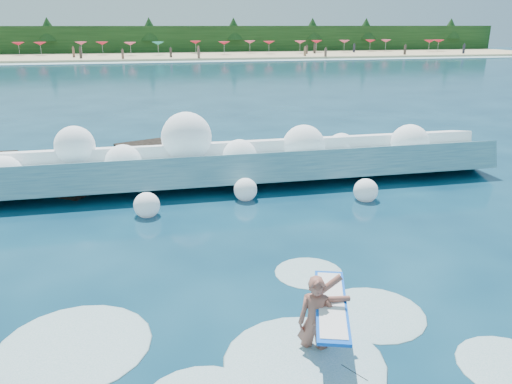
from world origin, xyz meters
TOP-DOWN VIEW (x-y plane):
  - ground at (0.00, 0.00)m, footprint 200.00×200.00m
  - beach at (0.00, 78.00)m, footprint 140.00×20.00m
  - wet_band at (0.00, 67.00)m, footprint 140.00×5.00m
  - treeline at (0.00, 88.00)m, footprint 140.00×4.00m
  - breaking_wave at (1.32, 6.91)m, footprint 19.67×3.00m
  - rock_cluster at (-4.20, 7.69)m, footprint 8.15×3.40m
  - surfer_with_board at (1.48, -3.01)m, footprint 1.24×2.86m
  - wave_spray at (1.67, 6.84)m, footprint 15.26×4.49m
  - surf_foam at (0.37, -2.73)m, footprint 9.19×5.44m
  - beach_umbrellas at (0.03, 79.97)m, footprint 112.70×6.43m
  - beachgoers at (-6.85, 75.04)m, footprint 105.92×13.87m

SIDE VIEW (x-z plane):
  - ground at x=0.00m, z-range 0.00..0.00m
  - surf_foam at x=0.37m, z-range -0.07..0.07m
  - wet_band at x=0.00m, z-range 0.00..0.08m
  - beach at x=0.00m, z-range 0.00..0.40m
  - rock_cluster at x=-4.20m, z-range -0.26..1.15m
  - breaking_wave at x=1.32m, z-range -0.26..1.44m
  - surfer_with_board at x=1.48m, z-range -0.22..1.44m
  - beachgoers at x=-6.85m, z-range 0.11..2.03m
  - wave_spray at x=1.67m, z-range -0.14..2.40m
  - beach_umbrellas at x=0.03m, z-range 2.00..2.50m
  - treeline at x=0.00m, z-range 0.00..5.00m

